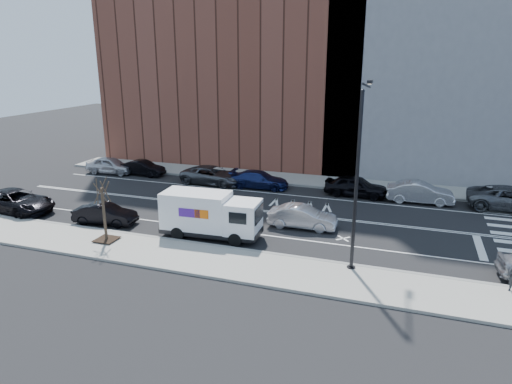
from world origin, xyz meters
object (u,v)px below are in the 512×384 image
Objects in this scene: far_parked_b at (143,168)px; far_parked_a at (111,165)px; fedex_van at (210,214)px; driving_sedan at (302,217)px.

far_parked_a is at bearing 100.19° from far_parked_b.
far_parked_b is (-11.98, 11.63, -0.76)m from fedex_van.
fedex_van is 1.34× the size of far_parked_a.
far_parked_b is (3.20, 0.39, -0.10)m from far_parked_a.
driving_sedan is (20.05, -7.94, -0.06)m from far_parked_a.
far_parked_a is (-15.18, 11.24, -0.66)m from fedex_van.
fedex_van is 18.90m from far_parked_a.
far_parked_b is at bearing 62.32° from driving_sedan.
far_parked_a is 1.05× the size of driving_sedan.
far_parked_a is 3.22m from far_parked_b.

